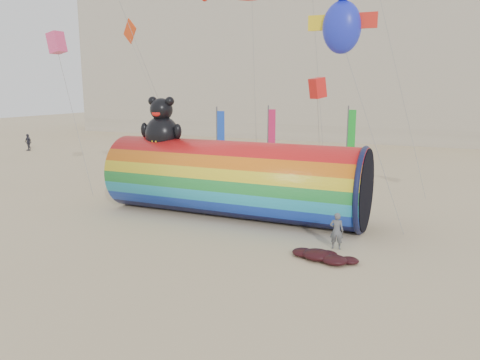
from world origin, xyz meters
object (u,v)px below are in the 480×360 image
at_px(kite_handler, 337,231).
at_px(fabric_bundle, 323,256).
at_px(hotel_building, 288,59).
at_px(windsock_assembly, 233,177).

xyz_separation_m(kite_handler, fabric_bundle, (-0.17, -1.52, -0.60)).
distance_m(hotel_building, kite_handler, 49.17).
bearing_deg(fabric_bundle, hotel_building, 109.98).
xyz_separation_m(hotel_building, fabric_bundle, (16.95, -46.61, -10.14)).
bearing_deg(kite_handler, windsock_assembly, -33.12).
bearing_deg(windsock_assembly, fabric_bundle, -36.93).
distance_m(windsock_assembly, fabric_bundle, 7.52).
relative_size(kite_handler, fabric_bundle, 0.59).
height_order(windsock_assembly, kite_handler, windsock_assembly).
bearing_deg(fabric_bundle, kite_handler, 83.62).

